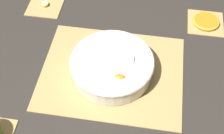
% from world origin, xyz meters
% --- Properties ---
extents(ground_plane, '(6.00, 6.00, 0.00)m').
position_xyz_m(ground_plane, '(0.00, 0.00, 0.00)').
color(ground_plane, '#2D2823').
extents(bamboo_mat_center, '(0.44, 0.35, 0.01)m').
position_xyz_m(bamboo_mat_center, '(-0.00, 0.00, 0.00)').
color(bamboo_mat_center, tan).
rests_on(bamboo_mat_center, ground_plane).
extents(coaster_mat_far_left, '(0.13, 0.13, 0.01)m').
position_xyz_m(coaster_mat_far_left, '(-0.30, 0.27, 0.00)').
color(coaster_mat_far_left, tan).
rests_on(coaster_mat_far_left, ground_plane).
extents(coaster_mat_far_right, '(0.13, 0.13, 0.01)m').
position_xyz_m(coaster_mat_far_right, '(0.30, 0.27, 0.00)').
color(coaster_mat_far_right, tan).
rests_on(coaster_mat_far_right, ground_plane).
extents(fruit_salad_bowl, '(0.26, 0.26, 0.06)m').
position_xyz_m(fruit_salad_bowl, '(-0.00, 0.00, 0.04)').
color(fruit_salad_bowl, silver).
rests_on(fruit_salad_bowl, bamboo_mat_center).
extents(orange_slice_whole, '(0.10, 0.10, 0.01)m').
position_xyz_m(orange_slice_whole, '(0.30, 0.27, 0.01)').
color(orange_slice_whole, orange).
rests_on(orange_slice_whole, coaster_mat_far_right).
extents(banana_coin_single, '(0.03, 0.03, 0.01)m').
position_xyz_m(banana_coin_single, '(-0.30, 0.27, 0.01)').
color(banana_coin_single, '#F4EABC').
rests_on(banana_coin_single, coaster_mat_far_left).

